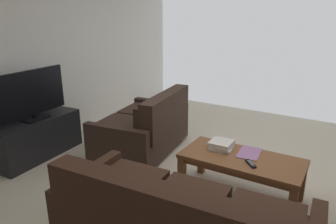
% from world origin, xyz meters
% --- Properties ---
extents(ground_plane, '(5.44, 5.94, 0.01)m').
position_xyz_m(ground_plane, '(0.00, 0.00, -0.00)').
color(ground_plane, beige).
extents(wall_right, '(0.12, 5.94, 2.78)m').
position_xyz_m(wall_right, '(2.72, 0.00, 1.39)').
color(wall_right, silver).
rests_on(wall_right, ground).
extents(loveseat_near, '(1.02, 1.42, 0.84)m').
position_xyz_m(loveseat_near, '(1.31, -0.41, 0.35)').
color(loveseat_near, black).
rests_on(loveseat_near, ground).
extents(coffee_table, '(1.18, 0.56, 0.43)m').
position_xyz_m(coffee_table, '(-0.11, -0.04, 0.37)').
color(coffee_table, brown).
rests_on(coffee_table, ground).
extents(tv_stand, '(0.46, 1.18, 0.51)m').
position_xyz_m(tv_stand, '(2.41, 0.43, 0.26)').
color(tv_stand, black).
rests_on(tv_stand, ground).
extents(flat_tv, '(0.22, 0.96, 0.62)m').
position_xyz_m(flat_tv, '(2.41, 0.43, 0.84)').
color(flat_tv, black).
rests_on(flat_tv, tv_stand).
extents(book_stack, '(0.26, 0.27, 0.08)m').
position_xyz_m(book_stack, '(0.14, -0.12, 0.48)').
color(book_stack, silver).
rests_on(book_stack, coffee_table).
extents(tv_remote, '(0.14, 0.15, 0.02)m').
position_xyz_m(tv_remote, '(-0.23, 0.08, 0.44)').
color(tv_remote, black).
rests_on(tv_remote, coffee_table).
extents(loose_magazine, '(0.23, 0.33, 0.01)m').
position_xyz_m(loose_magazine, '(-0.15, -0.16, 0.44)').
color(loose_magazine, '#996699').
rests_on(loose_magazine, coffee_table).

